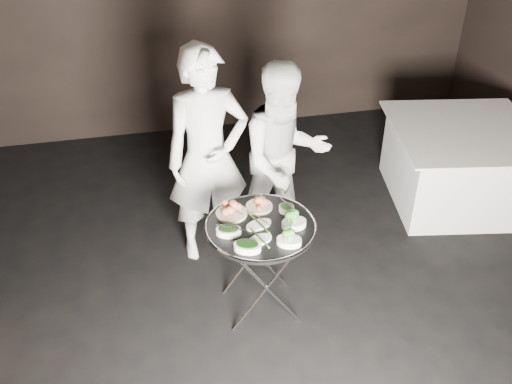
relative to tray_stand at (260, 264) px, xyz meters
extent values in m
cube|color=black|center=(0.18, -0.45, -0.45)|extent=(6.00, 7.00, 0.05)
cylinder|color=silver|center=(0.00, -0.20, -0.05)|extent=(0.51, 0.02, 0.75)
cylinder|color=silver|center=(0.00, -0.20, -0.05)|extent=(0.51, 0.02, 0.75)
cylinder|color=silver|center=(0.00, 0.20, -0.05)|extent=(0.51, 0.02, 0.75)
cylinder|color=silver|center=(0.00, 0.20, -0.05)|extent=(0.51, 0.02, 0.75)
cylinder|color=silver|center=(-0.22, 0.00, 0.30)|extent=(0.02, 0.43, 0.02)
cylinder|color=silver|center=(0.22, 0.00, 0.30)|extent=(0.02, 0.43, 0.02)
cylinder|color=black|center=(0.00, 0.00, 0.33)|extent=(0.76, 0.76, 0.03)
torus|color=silver|center=(0.00, 0.00, 0.35)|extent=(0.77, 0.77, 0.02)
cylinder|color=beige|center=(-0.17, 0.17, 0.36)|extent=(0.22, 0.22, 0.02)
cylinder|color=beige|center=(0.04, 0.21, 0.36)|extent=(0.19, 0.19, 0.02)
cylinder|color=white|center=(0.22, 0.13, 0.37)|extent=(0.11, 0.11, 0.04)
cylinder|color=silver|center=(-0.18, 0.16, 0.40)|extent=(0.15, 0.15, 0.01)
cylinder|color=silver|center=(0.05, 0.21, 0.40)|extent=(0.05, 0.20, 0.01)
cylinder|color=silver|center=(0.23, 0.13, 0.40)|extent=(0.08, 0.19, 0.01)
cylinder|color=silver|center=(-0.22, -0.05, 0.40)|extent=(0.18, 0.11, 0.01)
cylinder|color=silver|center=(0.22, -0.05, 0.40)|extent=(0.11, 0.18, 0.01)
cylinder|color=silver|center=(0.00, 0.01, 0.40)|extent=(0.10, 0.19, 0.01)
imported|color=silver|center=(-0.25, 0.77, 0.48)|extent=(0.70, 0.50, 1.80)
imported|color=silver|center=(0.37, 0.76, 0.39)|extent=(0.87, 0.72, 1.63)
cube|color=white|center=(2.15, 1.03, -0.06)|extent=(1.16, 1.16, 0.72)
cube|color=white|center=(2.15, 1.03, 0.31)|extent=(1.30, 1.30, 0.02)
camera|label=1|loc=(-0.70, -3.05, 2.72)|focal=40.00mm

